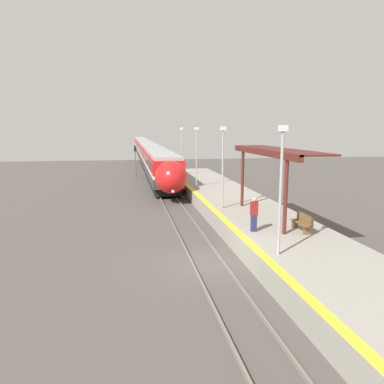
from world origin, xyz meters
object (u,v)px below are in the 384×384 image
(platform_bench, at_px, (303,222))
(lamppost_farthest, at_px, (182,148))
(train, at_px, (146,150))
(railway_signal, at_px, (135,158))
(lamppost_far, at_px, (196,153))
(lamppost_mid, at_px, (223,162))
(lamppost_near, at_px, (281,182))
(person_waiting, at_px, (254,214))

(platform_bench, height_order, lamppost_farthest, lamppost_farthest)
(train, relative_size, railway_signal, 21.12)
(platform_bench, relative_size, lamppost_far, 0.33)
(platform_bench, relative_size, railway_signal, 0.43)
(railway_signal, bearing_deg, platform_bench, -75.59)
(platform_bench, bearing_deg, lamppost_far, 99.60)
(train, xyz_separation_m, railway_signal, (-2.57, -25.32, 0.38))
(platform_bench, relative_size, lamppost_mid, 0.33)
(train, xyz_separation_m, lamppost_near, (2.53, -58.59, 1.92))
(railway_signal, relative_size, lamppost_mid, 0.78)
(lamppost_farthest, bearing_deg, train, 94.75)
(train, relative_size, lamppost_farthest, 16.48)
(train, xyz_separation_m, lamppost_mid, (2.53, -49.22, 1.92))
(platform_bench, bearing_deg, lamppost_mid, 113.09)
(railway_signal, bearing_deg, lamppost_near, -81.29)
(railway_signal, height_order, lamppost_far, lamppost_far)
(person_waiting, bearing_deg, lamppost_mid, 91.68)
(platform_bench, bearing_deg, railway_signal, 104.41)
(train, height_order, lamppost_far, lamppost_far)
(platform_bench, relative_size, lamppost_farthest, 0.33)
(lamppost_mid, bearing_deg, lamppost_far, 90.00)
(lamppost_mid, relative_size, lamppost_farthest, 1.00)
(person_waiting, xyz_separation_m, lamppost_farthest, (-0.17, 24.53, 2.11))
(lamppost_near, bearing_deg, train, 92.47)
(railway_signal, bearing_deg, lamppost_farthest, -45.33)
(lamppost_near, xyz_separation_m, lamppost_far, (0.00, 18.74, 0.00))
(person_waiting, height_order, lamppost_farthest, lamppost_farthest)
(lamppost_far, bearing_deg, train, 93.64)
(platform_bench, distance_m, railway_signal, 31.05)
(person_waiting, relative_size, lamppost_mid, 0.33)
(platform_bench, xyz_separation_m, lamppost_near, (-2.63, -3.21, 2.55))
(platform_bench, xyz_separation_m, railway_signal, (-7.73, 30.06, 1.02))
(train, xyz_separation_m, lamppost_far, (2.53, -39.85, 1.92))
(lamppost_far, xyz_separation_m, lamppost_farthest, (0.00, 9.37, 0.00))
(railway_signal, bearing_deg, lamppost_far, -70.66)
(railway_signal, relative_size, lamppost_far, 0.78)
(lamppost_farthest, bearing_deg, person_waiting, -89.60)
(train, relative_size, lamppost_near, 16.48)
(railway_signal, xyz_separation_m, lamppost_near, (5.10, -33.27, 1.54))
(train, height_order, lamppost_near, lamppost_near)
(person_waiting, height_order, railway_signal, railway_signal)
(lamppost_mid, relative_size, lamppost_far, 1.00)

